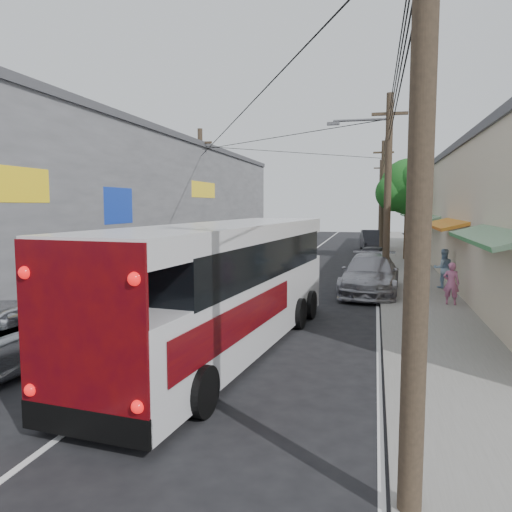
{
  "coord_description": "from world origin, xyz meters",
  "views": [
    {
      "loc": [
        4.73,
        -7.73,
        3.64
      ],
      "look_at": [
        0.89,
        8.38,
        1.93
      ],
      "focal_mm": 35.0,
      "sensor_mm": 36.0,
      "label": 1
    }
  ],
  "objects": [
    {
      "name": "sidewalk",
      "position": [
        6.5,
        20.0,
        0.06
      ],
      "size": [
        3.0,
        80.0,
        0.12
      ],
      "primitive_type": "cube",
      "color": "slate",
      "rests_on": "ground"
    },
    {
      "name": "pedestrian_far",
      "position": [
        7.6,
        14.5,
        0.95
      ],
      "size": [
        0.91,
        0.77,
        1.66
      ],
      "primitive_type": "imported",
      "rotation": [
        0.0,
        0.0,
        3.33
      ],
      "color": "#99BDDF",
      "rests_on": "sidewalk"
    },
    {
      "name": "utility_poles",
      "position": [
        3.13,
        20.33,
        4.13
      ],
      "size": [
        11.8,
        45.28,
        8.0
      ],
      "color": "#473828",
      "rests_on": "ground"
    },
    {
      "name": "building_right",
      "position": [
        10.99,
        22.0,
        3.15
      ],
      "size": [
        7.09,
        40.0,
        6.25
      ],
      "color": "#BEB097",
      "rests_on": "ground"
    },
    {
      "name": "coach_bus",
      "position": [
        1.21,
        4.09,
        1.64
      ],
      "size": [
        3.47,
        11.19,
        3.17
      ],
      "rotation": [
        0.0,
        0.0,
        -0.11
      ],
      "color": "silver",
      "rests_on": "ground"
    },
    {
      "name": "parked_car_far",
      "position": [
        4.6,
        32.97,
        0.81
      ],
      "size": [
        2.23,
        5.07,
        1.62
      ],
      "primitive_type": "imported",
      "rotation": [
        0.0,
        0.0,
        0.11
      ],
      "color": "black",
      "rests_on": "ground"
    },
    {
      "name": "parked_car_mid",
      "position": [
        4.6,
        21.01,
        0.67
      ],
      "size": [
        2.08,
        4.09,
        1.34
      ],
      "primitive_type": "imported",
      "rotation": [
        0.0,
        0.0,
        -0.13
      ],
      "color": "black",
      "rests_on": "ground"
    },
    {
      "name": "building_left",
      "position": [
        -8.5,
        18.0,
        3.65
      ],
      "size": [
        7.2,
        36.0,
        7.25
      ],
      "color": "gray",
      "rests_on": "ground"
    },
    {
      "name": "parked_suv",
      "position": [
        4.6,
        13.0,
        0.8
      ],
      "size": [
        2.53,
        5.6,
        1.59
      ],
      "primitive_type": "imported",
      "rotation": [
        0.0,
        0.0,
        -0.06
      ],
      "color": "#95949B",
      "rests_on": "ground"
    },
    {
      "name": "ground",
      "position": [
        0.0,
        0.0,
        0.0
      ],
      "size": [
        120.0,
        120.0,
        0.0
      ],
      "primitive_type": "plane",
      "color": "black",
      "rests_on": "ground"
    },
    {
      "name": "pedestrian_near",
      "position": [
        7.41,
        10.79,
        0.87
      ],
      "size": [
        0.62,
        0.48,
        1.51
      ],
      "primitive_type": "imported",
      "rotation": [
        0.0,
        0.0,
        2.91
      ],
      "color": "#C36793",
      "rests_on": "sidewalk"
    },
    {
      "name": "street_tree",
      "position": [
        6.87,
        26.02,
        4.67
      ],
      "size": [
        4.4,
        4.0,
        6.6
      ],
      "color": "#3F2B19",
      "rests_on": "ground"
    }
  ]
}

